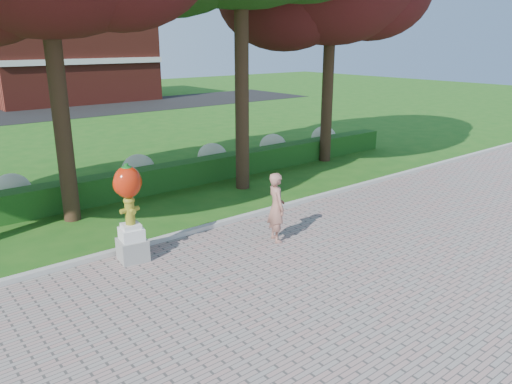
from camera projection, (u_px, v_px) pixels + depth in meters
ground at (271, 275)px, 10.42m from camera, size 100.00×100.00×0.00m
walkway at (445, 368)px, 7.45m from camera, size 40.00×14.00×0.04m
curb at (193, 231)px, 12.63m from camera, size 40.00×0.18×0.15m
lawn_hedge at (124, 185)px, 15.50m from camera, size 24.00×0.70×0.80m
hydrangea_row at (127, 171)px, 16.54m from camera, size 20.10×1.10×0.99m
building_right at (68, 60)px, 39.55m from camera, size 12.00×8.00×6.40m
hydrant_sculpture at (130, 210)px, 10.75m from camera, size 0.67×0.67×2.19m
woman at (276, 207)px, 11.90m from camera, size 0.59×0.72×1.70m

